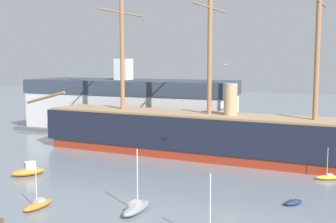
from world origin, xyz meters
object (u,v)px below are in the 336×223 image
object	(u,v)px
motorboat_mid_left	(28,171)
sailboat_alongside_stern	(328,177)
motorboat_far_left	(92,133)
sailboat_near_centre	(136,207)
dinghy_mid_right	(293,202)
motorboat_distant_centre	(245,136)
dockside_warehouse_left	(130,106)
tall_ship	(209,134)
sailboat_foreground_left	(38,204)
seagull_in_flight	(226,64)

from	to	relation	value
motorboat_mid_left	sailboat_alongside_stern	distance (m)	40.19
motorboat_far_left	sailboat_near_centre	bearing A→B (deg)	-52.35
dinghy_mid_right	motorboat_distant_centre	size ratio (longest dim) A/B	0.54
sailboat_near_centre	dockside_warehouse_left	size ratio (longest dim) A/B	0.13
dinghy_mid_right	tall_ship	bearing A→B (deg)	128.73
sailboat_alongside_stern	motorboat_far_left	size ratio (longest dim) A/B	1.08
sailboat_near_centre	motorboat_distant_centre	distance (m)	47.46
motorboat_far_left	dockside_warehouse_left	distance (m)	11.01
motorboat_far_left	motorboat_distant_centre	xyz separation A→B (m)	(30.53, 8.55, 0.06)
sailboat_foreground_left	sailboat_alongside_stern	xyz separation A→B (m)	(27.75, 23.86, -0.08)
dockside_warehouse_left	sailboat_alongside_stern	bearing A→B (deg)	-31.62
tall_ship	motorboat_distant_centre	xyz separation A→B (m)	(1.56, 19.22, -3.11)
dinghy_mid_right	sailboat_foreground_left	bearing A→B (deg)	-155.00
motorboat_mid_left	tall_ship	bearing A→B (deg)	46.96
dinghy_mid_right	motorboat_far_left	size ratio (longest dim) A/B	0.63
sailboat_near_centre	dockside_warehouse_left	distance (m)	53.92
sailboat_alongside_stern	tall_ship	bearing A→B (deg)	158.87
tall_ship	dockside_warehouse_left	size ratio (longest dim) A/B	1.43
sailboat_foreground_left	motorboat_mid_left	bearing A→B (deg)	134.10
dinghy_mid_right	dockside_warehouse_left	distance (m)	55.77
tall_ship	motorboat_distant_centre	distance (m)	19.53
tall_ship	sailboat_alongside_stern	xyz separation A→B (m)	(18.64, -7.21, -3.38)
dinghy_mid_right	motorboat_mid_left	bearing A→B (deg)	-178.21
motorboat_mid_left	dockside_warehouse_left	distance (m)	40.38
tall_ship	dockside_warehouse_left	world-z (taller)	tall_ship
dinghy_mid_right	motorboat_distant_centre	xyz separation A→B (m)	(-14.09, 38.74, 0.35)
motorboat_mid_left	motorboat_far_left	distance (m)	32.75
dinghy_mid_right	dockside_warehouse_left	bearing A→B (deg)	135.84
sailboat_foreground_left	motorboat_far_left	bearing A→B (deg)	115.45
tall_ship	motorboat_mid_left	size ratio (longest dim) A/B	15.12
sailboat_near_centre	motorboat_mid_left	world-z (taller)	sailboat_near_centre
dinghy_mid_right	dockside_warehouse_left	xyz separation A→B (m)	(-39.82, 38.67, 5.40)
tall_ship	sailboat_near_centre	bearing A→B (deg)	-87.88
dinghy_mid_right	motorboat_far_left	distance (m)	53.87
tall_ship	sailboat_alongside_stern	size ratio (longest dim) A/B	16.66
motorboat_mid_left	seagull_in_flight	size ratio (longest dim) A/B	4.13
motorboat_mid_left	seagull_in_flight	distance (m)	30.18
sailboat_alongside_stern	seagull_in_flight	xyz separation A→B (m)	(-12.57, -5.58, 14.75)
motorboat_mid_left	motorboat_far_left	xyz separation A→B (m)	(-9.73, 31.28, -0.09)
tall_ship	seagull_in_flight	xyz separation A→B (m)	(6.07, -12.78, 11.37)
tall_ship	motorboat_far_left	size ratio (longest dim) A/B	18.04
sailboat_near_centre	sailboat_alongside_stern	xyz separation A→B (m)	(17.60, 21.02, -0.20)
motorboat_far_left	motorboat_distant_centre	distance (m)	31.70
sailboat_near_centre	dinghy_mid_right	world-z (taller)	sailboat_near_centre
tall_ship	motorboat_distant_centre	size ratio (longest dim) A/B	15.48
sailboat_near_centre	dockside_warehouse_left	bearing A→B (deg)	118.02
tall_ship	sailboat_near_centre	size ratio (longest dim) A/B	10.79
motorboat_mid_left	dinghy_mid_right	size ratio (longest dim) A/B	1.90
dockside_warehouse_left	seagull_in_flight	xyz separation A→B (m)	(30.24, -31.94, 9.42)
motorboat_mid_left	sailboat_foreground_left	bearing A→B (deg)	-45.90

